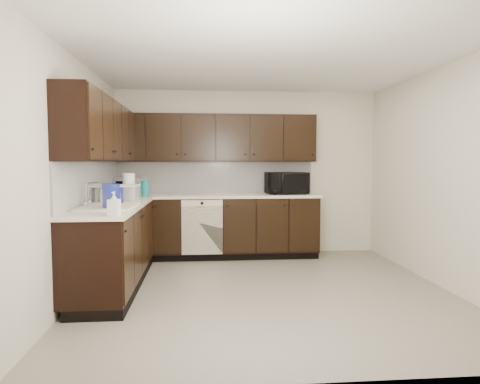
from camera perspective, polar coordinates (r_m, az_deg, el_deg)
name	(u,v)px	position (r m, az deg, el deg)	size (l,w,h in m)	color
floor	(266,290)	(4.85, 3.45, -12.96)	(4.00, 4.00, 0.00)	gray
ceiling	(267,60)	(4.77, 3.58, 17.14)	(4.00, 4.00, 0.00)	white
wall_back	(247,173)	(6.63, 0.97, 2.57)	(4.00, 0.02, 2.50)	beige
wall_left	(77,178)	(4.78, -20.94, 1.75)	(0.02, 4.00, 2.50)	beige
wall_right	(442,177)	(5.32, 25.35, 1.84)	(0.02, 4.00, 2.50)	beige
wall_front	(314,189)	(2.69, 9.78, 0.41)	(4.00, 0.02, 2.50)	beige
lower_cabinets	(179,237)	(5.80, -8.11, -5.99)	(3.00, 2.80, 0.90)	black
countertop	(179,200)	(5.73, -8.19, -1.00)	(3.03, 2.83, 0.04)	silver
backsplash	(164,179)	(5.94, -10.12, 1.67)	(3.00, 2.80, 0.48)	white
upper_cabinets	(171,136)	(5.82, -9.15, 7.44)	(3.00, 2.80, 0.70)	black
dishwasher	(202,224)	(6.06, -5.07, -4.25)	(0.58, 0.04, 0.78)	beige
sink	(108,213)	(4.72, -17.14, -2.68)	(0.54, 0.82, 0.42)	beige
microwave	(286,183)	(6.43, 6.21, 1.19)	(0.59, 0.40, 0.32)	black
soap_bottle_a	(114,203)	(3.99, -16.45, -1.48)	(0.10, 0.10, 0.21)	gray
soap_bottle_b	(103,194)	(5.11, -17.76, -0.29)	(0.09, 0.09, 0.22)	gray
toaster_oven	(129,186)	(6.39, -14.55, 0.74)	(0.40, 0.30, 0.25)	silver
storage_bin	(116,194)	(5.32, -16.15, -0.23)	(0.50, 0.37, 0.19)	silver
blue_pitcher	(111,197)	(4.48, -16.80, -0.60)	(0.17, 0.17, 0.26)	#111F9B
teal_tumbler	(145,189)	(6.01, -12.56, 0.42)	(0.10, 0.10, 0.22)	#0C8B86
paper_towel_roll	(129,186)	(5.63, -14.61, 0.73)	(0.15, 0.15, 0.33)	white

